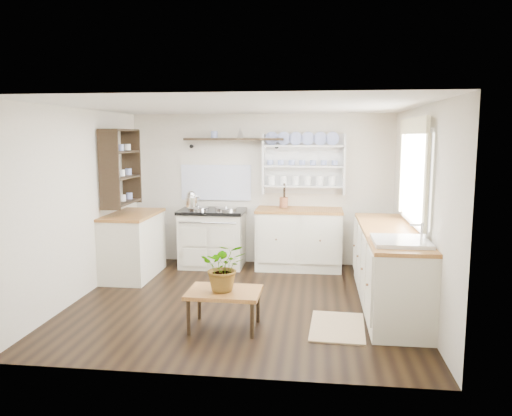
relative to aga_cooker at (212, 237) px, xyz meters
name	(u,v)px	position (x,y,z in m)	size (l,w,h in m)	color
floor	(243,301)	(0.71, -1.57, -0.44)	(4.00, 3.80, 0.01)	black
wall_back	(261,189)	(0.71, 0.33, 0.71)	(4.00, 0.02, 2.30)	beige
wall_right	(419,210)	(2.71, -1.57, 0.71)	(0.02, 3.80, 2.30)	beige
wall_left	(81,204)	(-1.29, -1.57, 0.71)	(0.02, 3.80, 2.30)	beige
ceiling	(243,106)	(0.71, -1.57, 1.86)	(4.00, 3.80, 0.01)	white
window	(414,172)	(2.65, -1.42, 1.12)	(0.08, 1.55, 1.22)	white
aga_cooker	(212,237)	(0.00, 0.00, 0.00)	(0.97, 0.68, 0.90)	beige
back_cabinets	(299,238)	(1.31, 0.03, 0.02)	(1.27, 0.63, 0.90)	silver
right_cabinets	(388,266)	(2.41, -1.47, 0.02)	(0.62, 2.43, 0.90)	silver
belfast_sink	(400,253)	(2.41, -2.22, 0.36)	(0.55, 0.60, 0.45)	white
left_cabinets	(133,244)	(-0.99, -0.67, 0.02)	(0.62, 1.13, 0.90)	silver
plate_rack	(304,164)	(1.36, 0.29, 1.11)	(1.20, 0.22, 0.90)	white
high_shelf	(234,140)	(0.31, 0.21, 1.46)	(1.50, 0.29, 0.16)	black
left_shelving	(121,167)	(-1.13, -0.67, 1.11)	(0.28, 0.80, 1.05)	black
kettle	(192,199)	(-0.28, -0.12, 0.60)	(0.19, 0.19, 0.23)	silver
utensil_crock	(284,202)	(1.07, 0.11, 0.54)	(0.13, 0.13, 0.15)	brown
center_table	(224,295)	(0.64, -2.43, -0.09)	(0.75, 0.54, 0.40)	brown
potted_plant	(224,267)	(0.64, -2.43, 0.21)	(0.45, 0.39, 0.50)	#3F7233
floor_rug	(337,327)	(1.79, -2.27, -0.44)	(0.55, 0.85, 0.02)	#917054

